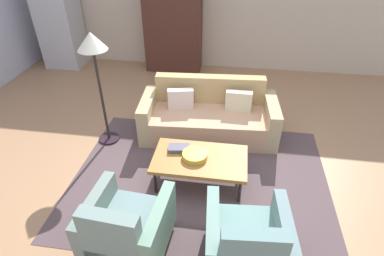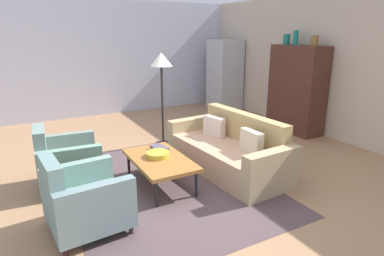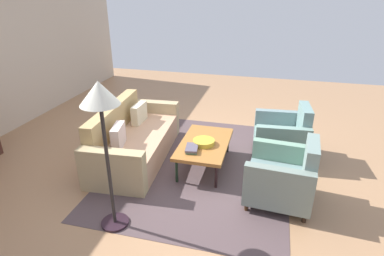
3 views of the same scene
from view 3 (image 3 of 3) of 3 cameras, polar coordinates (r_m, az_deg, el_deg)
The scene contains 9 objects.
ground_plane at distance 5.06m, azimuth -0.74°, elevation -6.10°, with size 10.83×10.83×0.00m, color #A87B55.
area_rug at distance 4.98m, azimuth 1.63°, elevation -6.62°, with size 3.40×2.60×0.01m, color #534244.
couch at distance 5.17m, azimuth -10.71°, elevation -2.22°, with size 2.16×1.04×0.86m.
coffee_table at distance 4.79m, azimuth 2.27°, elevation -2.94°, with size 1.20×0.70×0.40m.
armchair_left at distance 4.21m, azimuth 16.31°, elevation -8.59°, with size 0.86×0.86×0.88m.
armchair_right at distance 5.27m, azimuth 16.20°, elevation -1.61°, with size 0.86×0.86×0.88m.
fruit_bowl at distance 4.70m, azimuth 2.11°, elevation -2.53°, with size 0.32×0.32×0.07m, color gold.
book_stack at distance 4.53m, azimuth -0.03°, elevation -3.68°, with size 0.30×0.20×0.06m.
floor_lamp at distance 3.28m, azimuth -15.99°, elevation 3.45°, with size 0.40×0.40×1.72m.
Camera 3 is at (-4.21, -1.15, 2.55)m, focal length 29.81 mm.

